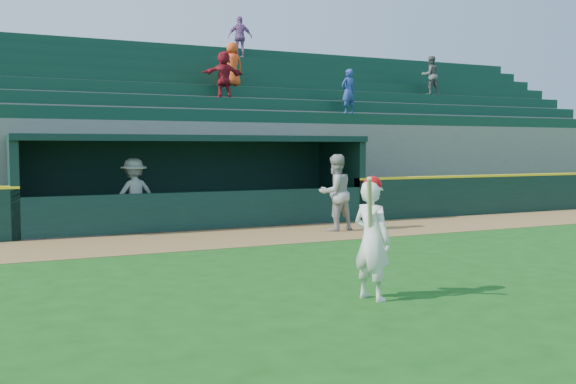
% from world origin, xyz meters
% --- Properties ---
extents(ground, '(120.00, 120.00, 0.00)m').
position_xyz_m(ground, '(0.00, 0.00, 0.00)').
color(ground, '#144912').
rests_on(ground, ground).
extents(warning_track, '(40.00, 3.00, 0.01)m').
position_xyz_m(warning_track, '(0.00, 4.90, 0.01)').
color(warning_track, olive).
rests_on(warning_track, ground).
extents(field_wall_right, '(15.50, 0.30, 1.20)m').
position_xyz_m(field_wall_right, '(12.25, 6.55, 0.60)').
color(field_wall_right, black).
rests_on(field_wall_right, ground).
extents(wall_stripe_right, '(15.50, 0.32, 0.06)m').
position_xyz_m(wall_stripe_right, '(12.25, 6.55, 1.23)').
color(wall_stripe_right, yellow).
rests_on(wall_stripe_right, field_wall_right).
extents(dugout_player_front, '(1.05, 0.87, 1.96)m').
position_xyz_m(dugout_player_front, '(2.91, 4.97, 0.98)').
color(dugout_player_front, '#A8A9A3').
rests_on(dugout_player_front, ground).
extents(dugout_player_inside, '(1.33, 0.95, 1.86)m').
position_xyz_m(dugout_player_inside, '(-1.76, 7.23, 0.93)').
color(dugout_player_inside, '#AAAAA5').
rests_on(dugout_player_inside, ground).
extents(dugout, '(9.40, 2.80, 2.46)m').
position_xyz_m(dugout, '(0.00, 8.00, 1.36)').
color(dugout, '#61605C').
rests_on(dugout, ground).
extents(stands, '(34.50, 6.25, 7.61)m').
position_xyz_m(stands, '(-0.01, 12.57, 2.39)').
color(stands, slate).
rests_on(stands, ground).
extents(batter_at_plate, '(0.63, 0.79, 1.76)m').
position_xyz_m(batter_at_plate, '(-0.27, -1.77, 0.88)').
color(batter_at_plate, white).
rests_on(batter_at_plate, ground).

